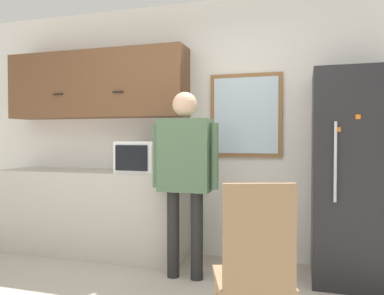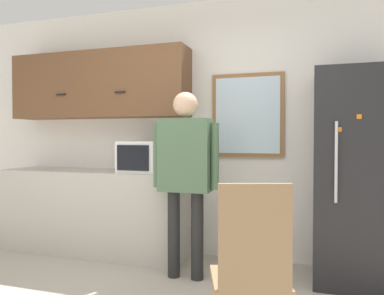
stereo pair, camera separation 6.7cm
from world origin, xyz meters
TOP-DOWN VIEW (x-y plane):
  - back_wall at (0.00, 2.00)m, footprint 6.00×0.06m
  - counter at (-1.16, 1.69)m, footprint 2.08×0.56m
  - upper_cabinets at (-1.16, 1.80)m, footprint 2.08×0.36m
  - microwave at (-0.51, 1.64)m, footprint 0.49×0.41m
  - person at (0.04, 1.28)m, footprint 0.61×0.23m
  - refrigerator at (1.50, 1.63)m, footprint 0.75×0.69m
  - chair at (0.80, 0.21)m, footprint 0.54×0.54m
  - window at (0.48, 1.96)m, footprint 0.73×0.05m

SIDE VIEW (x-z plane):
  - counter at x=-1.16m, z-range 0.00..0.90m
  - chair at x=0.80m, z-range 0.03..1.04m
  - refrigerator at x=1.50m, z-range 0.00..1.83m
  - person at x=0.04m, z-range 0.18..1.84m
  - microwave at x=-0.51m, z-range 0.90..1.22m
  - back_wall at x=0.00m, z-range 0.00..2.70m
  - window at x=0.48m, z-range 1.06..1.91m
  - upper_cabinets at x=-1.16m, z-range 1.48..2.20m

